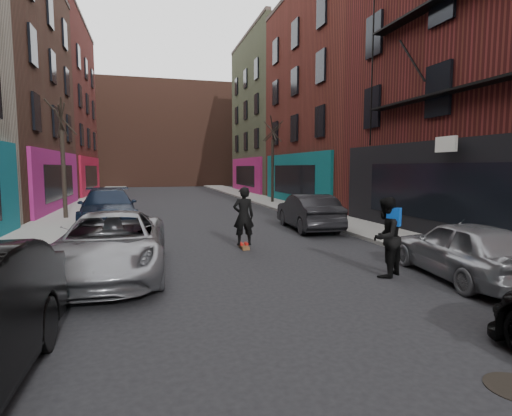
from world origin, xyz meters
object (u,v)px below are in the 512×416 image
parked_left_end (108,208)px  skateboarder (244,216)px  parked_right_far (465,249)px  skateboard (244,246)px  parked_left_far (111,244)px  tree_left_far (63,150)px  parked_right_end (308,212)px  pedestrian (386,237)px  tree_right_far (273,153)px

parked_left_end → skateboarder: 7.47m
parked_right_far → skateboarder: 6.26m
parked_left_end → skateboard: bearing=-57.4°
parked_left_far → parked_right_far: parked_left_far is taller
tree_left_far → parked_right_end: size_ratio=1.46×
parked_right_far → pedestrian: 1.76m
parked_left_end → skateboarder: size_ratio=3.06×
tree_right_far → pedestrian: size_ratio=3.65×
parked_left_end → skateboard: parked_left_end is taller
parked_right_end → pedestrian: size_ratio=2.39×
skateboard → pedestrian: bearing=-57.6°
pedestrian → skateboarder: bearing=-92.4°
parked_left_far → parked_right_end: (7.23, 5.28, -0.01)m
tree_left_far → skateboarder: (6.77, -8.77, -2.36)m
skateboard → parked_left_end: bearing=129.4°
parked_right_far → pedestrian: pedestrian is taller
tree_left_far → parked_right_end: (10.23, -5.75, -2.65)m
tree_right_far → parked_right_end: bearing=-100.5°
parked_left_far → tree_right_far: bearing=63.3°
tree_left_far → parked_right_far: size_ratio=1.59×
tree_right_far → skateboarder: size_ratio=3.68×
tree_left_far → skateboard: bearing=-52.3°
tree_left_far → parked_right_far: (10.80, -13.56, -2.69)m
parked_left_far → parked_left_end: parked_left_end is taller
parked_right_far → pedestrian: size_ratio=2.19×
parked_right_far → tree_right_far: bearing=-86.9°
tree_left_far → parked_right_far: bearing=-51.5°
parked_left_far → parked_left_end: bearing=97.8°
parked_right_far → pedestrian: bearing=-15.5°
parked_right_far → skateboarder: (-4.03, 4.78, 0.33)m
parked_left_end → parked_right_far: (8.60, -10.69, -0.13)m
tree_right_far → parked_left_far: (-9.40, -17.03, -2.79)m
tree_right_far → parked_right_end: size_ratio=1.53×
parked_left_far → parked_left_end: size_ratio=0.94×
tree_left_far → parked_left_end: 4.43m
tree_left_far → parked_left_far: size_ratio=1.22×
parked_left_end → parked_left_far: bearing=-89.5°
tree_left_far → pedestrian: 16.01m
tree_left_far → parked_right_far: tree_left_far is taller
parked_left_far → parked_right_end: bearing=38.3°
tree_left_far → parked_left_end: (2.20, -2.86, -2.56)m
tree_right_far → skateboard: tree_right_far is taller
pedestrian → parked_right_far: bearing=123.7°
parked_right_end → skateboard: 4.64m
parked_left_far → skateboarder: size_ratio=2.89×
tree_right_far → parked_right_end: (-2.17, -11.75, -2.80)m
parked_right_end → skateboarder: 4.60m
parked_left_far → skateboard: parked_left_far is taller
parked_left_end → pedestrian: (7.00, -10.00, 0.12)m
parked_left_far → skateboard: 4.45m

